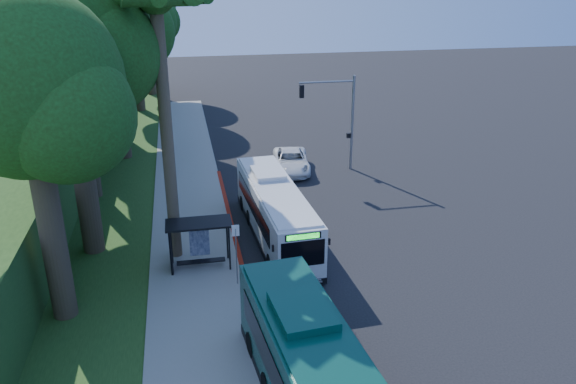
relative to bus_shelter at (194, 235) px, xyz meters
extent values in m
plane|color=black|center=(7.26, 2.86, -1.81)|extent=(140.00, 140.00, 0.00)
cube|color=gray|center=(-0.04, 2.86, -1.75)|extent=(4.50, 70.00, 0.12)
cube|color=#9D2111|center=(2.26, -1.14, -1.74)|extent=(0.25, 30.00, 0.13)
cube|color=#234719|center=(-5.74, 7.86, -1.78)|extent=(8.00, 70.00, 0.06)
cube|color=black|center=(0.26, -0.14, 0.69)|extent=(3.20, 1.50, 0.10)
cube|color=black|center=(-1.19, -0.14, -0.61)|extent=(0.06, 1.30, 2.20)
cube|color=navy|center=(0.26, 0.56, -0.56)|extent=(1.00, 0.12, 1.70)
cube|color=black|center=(0.26, -0.24, -1.36)|extent=(2.40, 0.40, 0.06)
cube|color=black|center=(-1.14, 0.46, -0.61)|extent=(0.08, 0.08, 2.40)
cube|color=black|center=(1.66, 0.46, -0.61)|extent=(0.08, 0.08, 2.40)
cube|color=black|center=(-1.14, -0.74, -0.61)|extent=(0.08, 0.08, 2.40)
cube|color=black|center=(1.66, -0.74, -0.61)|extent=(0.08, 0.08, 2.40)
cylinder|color=gray|center=(1.86, -2.14, -0.31)|extent=(0.06, 0.06, 3.00)
cube|color=white|center=(1.86, -2.14, 1.09)|extent=(0.35, 0.04, 0.55)
cylinder|color=gray|center=(12.06, 12.86, 1.69)|extent=(0.20, 0.20, 7.00)
cylinder|color=gray|center=(10.06, 12.86, 4.79)|extent=(4.00, 0.14, 0.14)
cube|color=black|center=(8.26, 12.86, 4.19)|extent=(0.30, 0.30, 0.90)
cube|color=black|center=(11.81, 12.86, 0.79)|extent=(0.25, 0.25, 0.35)
cylinder|color=#4C3F2D|center=(-0.94, 1.36, 4.69)|extent=(0.60, 0.60, 13.00)
cylinder|color=#382B1E|center=(-5.24, 2.86, 3.44)|extent=(1.10, 1.10, 10.50)
sphere|color=#1E380F|center=(-5.24, 2.86, 9.89)|extent=(8.00, 8.00, 8.00)
sphere|color=#1E380F|center=(-3.64, 1.66, 8.69)|extent=(5.60, 5.60, 5.60)
sphere|color=#1E380F|center=(-6.64, 4.26, 8.99)|extent=(5.20, 5.20, 5.20)
cylinder|color=#382B1E|center=(-6.24, 10.86, 4.14)|extent=(1.18, 1.18, 11.90)
sphere|color=#1E380F|center=(-4.24, 9.36, 10.09)|extent=(7.00, 7.00, 7.00)
sphere|color=#1E380F|center=(-7.99, 12.61, 10.43)|extent=(6.50, 6.50, 6.50)
cylinder|color=#382B1E|center=(-4.74, 18.86, 3.09)|extent=(1.06, 1.06, 9.80)
sphere|color=#1E380F|center=(-4.74, 18.86, 9.11)|extent=(8.40, 8.40, 8.40)
sphere|color=#1E380F|center=(-3.06, 17.60, 7.99)|extent=(5.88, 5.88, 5.88)
sphere|color=#1E380F|center=(-6.21, 20.33, 8.27)|extent=(5.46, 5.46, 5.46)
cylinder|color=#382B1E|center=(-6.74, 26.86, 3.79)|extent=(1.14, 1.14, 11.20)
sphere|color=#1E380F|center=(-4.82, 25.42, 9.39)|extent=(6.72, 6.72, 6.72)
cylinder|color=#382B1E|center=(-4.24, 34.86, 2.74)|extent=(1.02, 1.02, 9.10)
sphere|color=#1E380F|center=(-4.24, 34.86, 8.33)|extent=(8.00, 8.00, 8.00)
sphere|color=#1E380F|center=(-2.64, 33.66, 7.29)|extent=(5.60, 5.60, 5.60)
sphere|color=#1E380F|center=(-5.64, 36.26, 7.55)|extent=(5.20, 5.20, 5.20)
cylinder|color=#382B1E|center=(-3.24, 42.86, 2.39)|extent=(0.98, 0.98, 8.40)
sphere|color=#1E380F|center=(-3.24, 42.86, 7.55)|extent=(7.00, 7.00, 7.00)
sphere|color=#1E380F|center=(-1.84, 41.81, 6.59)|extent=(4.90, 4.90, 4.90)
sphere|color=#1E380F|center=(-4.47, 44.08, 6.83)|extent=(4.55, 4.55, 4.55)
cylinder|color=#382B1E|center=(-5.74, -3.14, 2.74)|extent=(1.02, 1.02, 9.10)
sphere|color=#1E380F|center=(-5.74, -3.14, 8.33)|extent=(7.20, 7.20, 7.20)
sphere|color=#1E380F|center=(-4.30, -4.22, 7.29)|extent=(5.04, 5.04, 5.04)
sphere|color=#1E380F|center=(-7.00, -1.88, 7.55)|extent=(4.68, 4.68, 4.68)
cube|color=silver|center=(4.53, 2.53, -0.16)|extent=(2.96, 11.26, 2.65)
cube|color=black|center=(4.53, 2.53, -1.53)|extent=(2.99, 11.32, 0.33)
cube|color=black|center=(4.51, 2.99, 0.10)|extent=(2.89, 8.82, 1.02)
cube|color=black|center=(4.83, -2.99, 0.05)|extent=(2.09, 0.22, 1.30)
cube|color=black|center=(4.24, 8.05, 0.15)|extent=(1.90, 0.21, 0.93)
cube|color=#19E533|center=(4.83, -3.00, 0.93)|extent=(1.54, 0.18, 0.26)
cube|color=silver|center=(4.53, 2.53, 1.21)|extent=(2.75, 10.70, 0.11)
cube|color=silver|center=(4.43, 4.38, 1.37)|extent=(1.78, 2.41, 0.33)
cylinder|color=black|center=(3.65, -1.09, -1.34)|extent=(0.33, 0.94, 0.93)
cylinder|color=black|center=(5.80, -0.98, -1.34)|extent=(0.33, 0.94, 0.93)
cylinder|color=black|center=(3.23, 6.70, -1.34)|extent=(0.33, 0.94, 0.93)
cylinder|color=black|center=(5.38, 6.82, -1.34)|extent=(0.33, 0.94, 0.93)
cube|color=black|center=(3.41, -11.41, 0.27)|extent=(3.53, 9.70, 1.12)
cube|color=black|center=(2.89, -5.90, 0.32)|extent=(2.07, 0.32, 1.01)
cube|color=#0B3D32|center=(3.46, -11.91, 1.49)|extent=(3.46, 11.74, 0.12)
cube|color=#0B3D32|center=(3.26, -9.89, 1.66)|extent=(2.04, 2.70, 0.36)
cylinder|color=black|center=(1.85, -7.42, -1.30)|extent=(0.40, 1.04, 1.01)
cylinder|color=black|center=(4.19, -7.20, -1.30)|extent=(0.40, 1.04, 1.01)
imported|color=silver|center=(7.59, 13.27, -1.04)|extent=(3.24, 5.79, 1.53)
camera|label=1|loc=(-0.28, -25.30, 12.29)|focal=35.00mm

